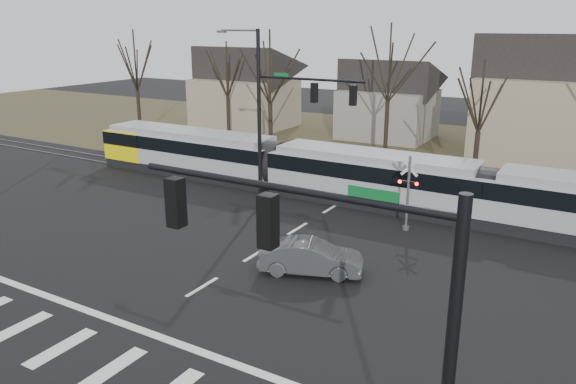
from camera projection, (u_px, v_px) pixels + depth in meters
The scene contains 15 objects.
ground at pixel (169, 307), 21.59m from camera, with size 140.00×140.00×0.00m, color black.
grass_verge at pixel (425, 151), 47.97m from camera, with size 140.00×28.00×0.01m, color #38331E.
crosswalk at pixel (85, 358), 18.29m from camera, with size 27.00×2.60×0.01m.
stop_line at pixel (135, 328), 20.10m from camera, with size 28.00×0.35×0.01m, color silver.
lane_dashes at pixel (345, 199), 34.77m from camera, with size 0.18×30.00×0.01m.
rail_pair at pixel (344, 200), 34.60m from camera, with size 90.00×1.52×0.06m.
tram at pixel (371, 176), 33.48m from camera, with size 41.99×3.12×3.18m.
sedan at pixel (311, 257), 24.35m from camera, with size 4.75×3.04×1.48m, color #3E4044.
signal_pole_near_right at pixel (347, 327), 10.22m from camera, with size 6.72×0.44×8.00m.
signal_pole_far at pixel (283, 112), 31.42m from camera, with size 9.28×0.44×10.20m.
rail_crossing_signal at pixel (408, 196), 29.15m from camera, with size 1.08×0.36×4.00m.
tree_row at pixel (431, 102), 40.60m from camera, with size 59.20×7.20×10.00m.
house_a at pixel (245, 84), 58.07m from camera, with size 9.72×8.64×8.60m.
house_b at pixel (388, 96), 52.56m from camera, with size 8.64×7.56×7.65m.
house_c at pixel (549, 95), 42.90m from camera, with size 10.80×8.64×10.10m.
Camera 1 is at (13.81, -14.37, 10.47)m, focal length 35.00 mm.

